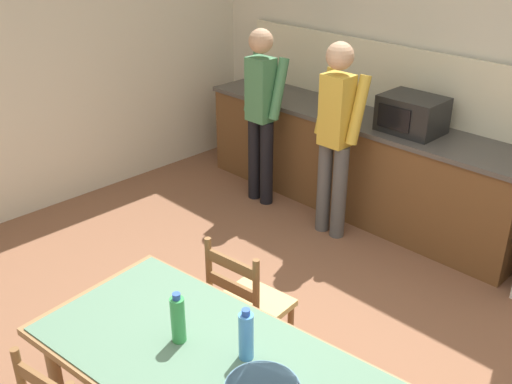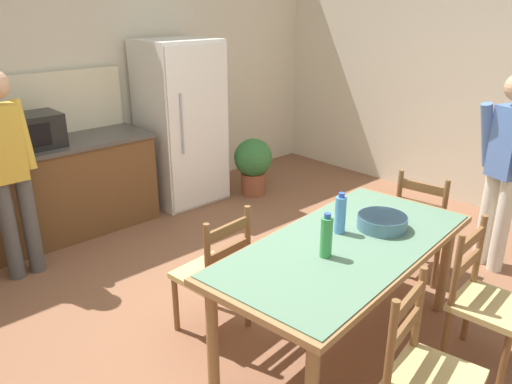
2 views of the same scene
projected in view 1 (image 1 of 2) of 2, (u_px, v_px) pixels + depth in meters
The scene contains 10 objects.
wall_left at pixel (3, 58), 5.05m from camera, with size 0.12×5.20×2.90m, color beige.
kitchen_counter at pixel (355, 162), 5.56m from camera, with size 3.24×0.66×0.91m.
counter_splashback at pixel (382, 76), 5.42m from camera, with size 3.20×0.03×0.60m, color beige.
microwave at pixel (412, 114), 4.94m from camera, with size 0.50×0.39×0.30m.
dining_table at pixel (216, 375), 2.77m from camera, with size 1.94×1.08×0.76m.
bottle_near_centre at pixel (178, 319), 2.81m from camera, with size 0.07×0.07×0.27m.
bottle_off_centre at pixel (246, 336), 2.70m from camera, with size 0.07×0.07×0.27m.
chair_side_far_left at pixel (247, 306), 3.62m from camera, with size 0.46×0.44×0.91m.
person_at_sink at pixel (261, 109), 5.48m from camera, with size 0.42×0.29×1.65m.
person_at_counter at pixel (336, 132), 4.90m from camera, with size 0.42×0.29×1.68m.
Camera 1 is at (1.82, -2.03, 2.66)m, focal length 42.00 mm.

